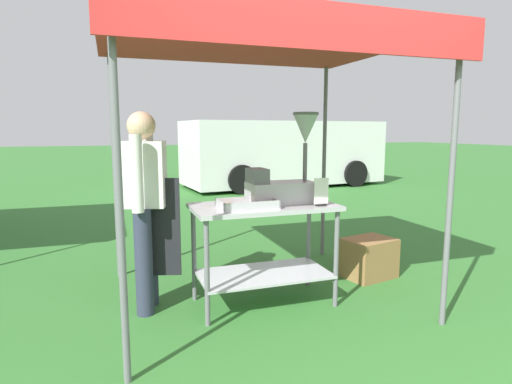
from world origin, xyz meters
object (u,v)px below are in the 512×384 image
object	(u,v)px
vendor	(145,201)
supply_crate	(369,258)
menu_sign	(321,194)
van_white	(283,153)
donut_cart	(264,232)
donut_fryer	(285,175)
stall_canopy	(260,48)
donut_tray	(247,205)

from	to	relation	value
vendor	supply_crate	bearing A→B (deg)	2.05
menu_sign	vendor	size ratio (longest dim) A/B	0.14
supply_crate	van_white	xyz separation A→B (m)	(1.92, 6.86, 0.68)
van_white	donut_cart	bearing A→B (deg)	-113.79
donut_fryer	supply_crate	size ratio (longest dim) A/B	1.37
supply_crate	van_white	distance (m)	7.16
stall_canopy	donut_fryer	world-z (taller)	stall_canopy
stall_canopy	supply_crate	xyz separation A→B (m)	(1.22, 0.17, -1.92)
vendor	van_white	size ratio (longest dim) A/B	0.30
supply_crate	stall_canopy	bearing A→B (deg)	-171.96
donut_tray	menu_sign	distance (m)	0.61
donut_fryer	supply_crate	xyz separation A→B (m)	(1.02, 0.25, -0.90)
vendor	donut_cart	bearing A→B (deg)	-11.70
van_white	vendor	bearing A→B (deg)	-120.47
vendor	donut_fryer	bearing A→B (deg)	-8.44
vendor	menu_sign	bearing A→B (deg)	-16.15
donut_tray	van_white	distance (m)	7.97
donut_cart	menu_sign	bearing A→B (deg)	-25.30
donut_cart	menu_sign	size ratio (longest dim) A/B	5.23
stall_canopy	donut_fryer	bearing A→B (deg)	-20.14
vendor	donut_tray	bearing A→B (deg)	-21.49
vendor	supply_crate	xyz separation A→B (m)	(2.16, 0.08, -0.71)
donut_cart	donut_tray	world-z (taller)	donut_tray
vendor	van_white	distance (m)	8.05
stall_canopy	vendor	bearing A→B (deg)	174.19
donut_cart	menu_sign	world-z (taller)	menu_sign
van_white	menu_sign	bearing A→B (deg)	-110.36
donut_fryer	donut_cart	bearing A→B (deg)	-172.73
van_white	supply_crate	bearing A→B (deg)	-105.65
donut_fryer	van_white	world-z (taller)	van_white
donut_cart	menu_sign	distance (m)	0.57
vendor	supply_crate	distance (m)	2.28
donut_tray	supply_crate	size ratio (longest dim) A/B	0.82
stall_canopy	menu_sign	xyz separation A→B (m)	(0.42, -0.30, -1.17)
stall_canopy	menu_sign	bearing A→B (deg)	-35.23
supply_crate	donut_fryer	bearing A→B (deg)	-166.47
donut_tray	vendor	world-z (taller)	vendor
stall_canopy	donut_cart	xyz separation A→B (m)	(0.00, -0.10, -1.50)
donut_fryer	supply_crate	bearing A→B (deg)	13.53
donut_cart	vendor	size ratio (longest dim) A/B	0.74
donut_fryer	van_white	distance (m)	7.70
stall_canopy	van_white	size ratio (longest dim) A/B	0.47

